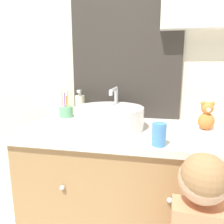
{
  "coord_description": "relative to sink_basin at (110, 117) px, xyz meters",
  "views": [
    {
      "loc": [
        0.17,
        -0.84,
        1.15
      ],
      "look_at": [
        -0.05,
        0.26,
        0.91
      ],
      "focal_mm": 35.0,
      "sensor_mm": 36.0,
      "label": 1
    }
  ],
  "objects": [
    {
      "name": "drinking_cup",
      "position": [
        0.27,
        -0.23,
        -0.01
      ],
      "size": [
        0.06,
        0.06,
        0.1
      ],
      "primitive_type": "cylinder",
      "color": "#4789D1",
      "rests_on": "vanity_counter"
    },
    {
      "name": "soap_dispenser",
      "position": [
        -0.24,
        0.2,
        0.02
      ],
      "size": [
        0.06,
        0.06,
        0.19
      ],
      "color": "beige",
      "rests_on": "vanity_counter"
    },
    {
      "name": "teddy_bear",
      "position": [
        0.52,
        0.07,
        0.01
      ],
      "size": [
        0.09,
        0.07,
        0.16
      ],
      "color": "orange",
      "rests_on": "vanity_counter"
    },
    {
      "name": "wall_back",
      "position": [
        0.1,
        0.32,
        0.41
      ],
      "size": [
        3.2,
        0.18,
        2.5
      ],
      "color": "beige",
      "rests_on": "ground_plane"
    },
    {
      "name": "vanity_counter",
      "position": [
        0.08,
        0.0,
        -0.47
      ],
      "size": [
        1.1,
        0.58,
        0.81
      ],
      "color": "#A37A4C",
      "rests_on": "ground_plane"
    },
    {
      "name": "sink_basin",
      "position": [
        0.0,
        0.0,
        0.0
      ],
      "size": [
        0.38,
        0.44,
        0.21
      ],
      "color": "white",
      "rests_on": "vanity_counter"
    },
    {
      "name": "toothbrush_holder",
      "position": [
        -0.34,
        0.19,
        -0.02
      ],
      "size": [
        0.09,
        0.09,
        0.2
      ],
      "color": "#66B27F",
      "rests_on": "vanity_counter"
    }
  ]
}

